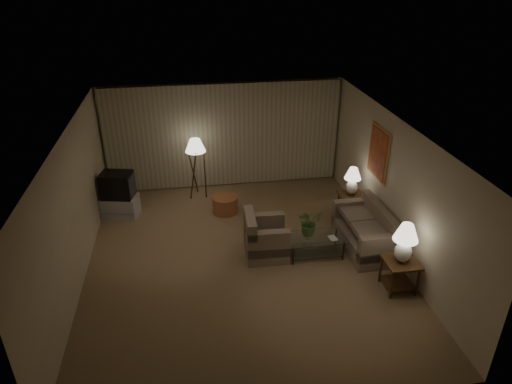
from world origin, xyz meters
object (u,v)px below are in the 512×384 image
(armchair, at_px, (266,239))
(vase, at_px, (309,234))
(side_table_near, at_px, (400,269))
(tv_cabinet, at_px, (120,206))
(coffee_table, at_px, (315,243))
(crt_tv, at_px, (117,185))
(side_table_far, at_px, (350,201))
(table_lamp_far, at_px, (353,179))
(floor_lamp, at_px, (197,167))
(ottoman, at_px, (225,204))
(table_lamp_near, at_px, (405,240))
(sofa, at_px, (364,233))

(armchair, xyz_separation_m, vase, (0.81, -0.19, 0.14))
(side_table_near, bearing_deg, tv_cabinet, 146.08)
(coffee_table, relative_size, crt_tv, 1.49)
(side_table_far, bearing_deg, tv_cabinet, 170.22)
(coffee_table, bearing_deg, side_table_near, -46.33)
(table_lamp_far, bearing_deg, floor_lamp, 154.64)
(coffee_table, distance_m, ottoman, 2.60)
(table_lamp_near, bearing_deg, ottoman, 130.34)
(table_lamp_far, bearing_deg, table_lamp_near, -90.00)
(sofa, height_order, table_lamp_near, table_lamp_near)
(sofa, height_order, side_table_far, sofa)
(side_table_far, distance_m, table_lamp_near, 2.68)
(crt_tv, bearing_deg, table_lamp_far, 2.80)
(armchair, bearing_deg, tv_cabinet, 58.53)
(tv_cabinet, bearing_deg, coffee_table, -16.70)
(armchair, height_order, floor_lamp, floor_lamp)
(table_lamp_far, xyz_separation_m, tv_cabinet, (-5.20, 0.90, -0.73))
(table_lamp_near, relative_size, ottoman, 1.27)
(side_table_near, bearing_deg, side_table_far, 90.00)
(coffee_table, xyz_separation_m, floor_lamp, (-2.19, 2.96, 0.52))
(side_table_near, relative_size, side_table_far, 1.00)
(armchair, height_order, side_table_far, armchair)
(armchair, height_order, crt_tv, crt_tv)
(side_table_far, relative_size, ottoman, 1.01)
(coffee_table, bearing_deg, ottoman, 128.13)
(armchair, relative_size, crt_tv, 1.21)
(side_table_near, distance_m, coffee_table, 1.73)
(side_table_far, xyz_separation_m, vase, (-1.34, -1.35, 0.10))
(armchair, relative_size, table_lamp_far, 1.46)
(vase, bearing_deg, tv_cabinet, 149.78)
(sofa, distance_m, coffee_table, 1.05)
(side_table_far, relative_size, coffee_table, 0.52)
(vase, bearing_deg, armchair, 166.66)
(armchair, bearing_deg, table_lamp_far, -59.22)
(floor_lamp, bearing_deg, table_lamp_near, -51.15)
(armchair, relative_size, tv_cabinet, 1.06)
(sofa, xyz_separation_m, table_lamp_far, (0.15, 1.25, 0.62))
(side_table_far, bearing_deg, coffee_table, -131.47)
(armchair, relative_size, table_lamp_near, 1.25)
(side_table_near, height_order, tv_cabinet, side_table_near)
(armchair, relative_size, vase, 5.50)
(floor_lamp, bearing_deg, side_table_far, -25.36)
(table_lamp_far, bearing_deg, coffee_table, -131.47)
(coffee_table, bearing_deg, armchair, 168.68)
(sofa, relative_size, coffee_table, 1.44)
(sofa, xyz_separation_m, coffee_table, (-1.04, -0.10, -0.08))
(tv_cabinet, height_order, crt_tv, crt_tv)
(side_table_far, distance_m, floor_lamp, 3.77)
(crt_tv, bearing_deg, side_table_far, 2.80)
(side_table_near, relative_size, ottoman, 1.01)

